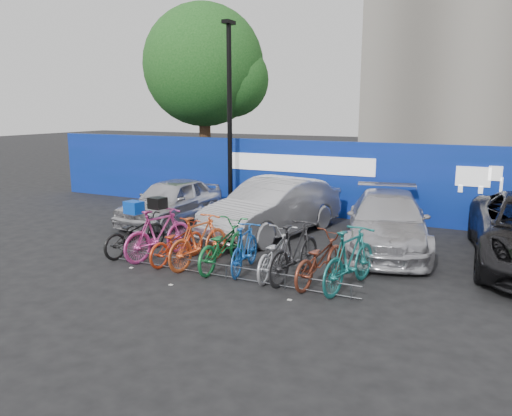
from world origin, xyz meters
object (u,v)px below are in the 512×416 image
Objects in this scene: car_1 at (273,207)px; bike_8 at (320,259)px; bike_2 at (177,242)px; bike_7 at (295,251)px; bike_4 at (222,245)px; bike_5 at (245,248)px; bike_rack at (226,271)px; tree at (209,69)px; bike_9 at (350,259)px; lamppost at (230,112)px; car_0 at (171,201)px; bike_0 at (135,234)px; bike_1 at (159,234)px; bike_3 at (199,241)px; bike_6 at (275,253)px; car_2 at (387,221)px.

car_1 is 3.94m from bike_8.
bike_7 is at bearing -170.79° from bike_2.
bike_5 is at bearing -179.35° from bike_4.
bike_rack is 1.65m from bike_2.
bike_9 is at bearing -47.83° from tree.
lamppost reaches higher than car_0.
bike_0 is at bearing -85.83° from lamppost.
car_0 is at bearing -45.94° from bike_5.
bike_5 is (0.54, 0.01, -0.01)m from bike_4.
car_1 is at bearing -48.43° from tree.
car_1 is at bearing -85.45° from bike_5.
car_0 is (2.81, -6.96, -4.40)m from tree.
bike_5 is 2.28m from bike_9.
bike_rack is at bearing 68.66° from bike_5.
bike_1 is at bearing -78.38° from lamppost.
car_1 reaches higher than bike_3.
bike_1 is at bearing -175.00° from bike_0.
bike_5 is (0.73, -3.12, -0.25)m from car_1.
bike_1 is at bearing -1.54° from bike_6.
bike_6 is (2.35, 0.11, 0.03)m from bike_2.
bike_2 is 3.95m from bike_9.
lamppost reaches higher than bike_8.
bike_2 is (-4.00, -3.21, -0.23)m from car_2.
bike_3 is at bearing -174.67° from bike_2.
bike_6 is (2.89, 0.05, -0.11)m from bike_1.
bike_9 is (3.95, 0.02, 0.15)m from bike_2.
bike_7 is at bearing -29.85° from car_0.
tree is 8.70m from car_0.
car_1 reaches higher than bike_9.
car_0 is at bearing -22.92° from bike_7.
car_0 is at bearing -68.01° from tree.
bike_6 is at bearing 37.02° from bike_rack.
car_1 is 3.24m from bike_3.
bike_3 is at bearing -169.99° from bike_1.
bike_0 is at bearing 9.01° from bike_8.
car_0 is 0.85× the size of car_1.
bike_6 is at bearing -53.34° from lamppost.
bike_7 is at bearing 174.18° from bike_6.
bike_5 is (1.67, 0.08, 0.05)m from bike_2.
car_1 is at bearing -43.20° from bike_8.
bike_7 is (2.80, 0.08, 0.14)m from bike_2.
lamppost is at bearing -62.88° from bike_4.
bike_7 is (2.21, 0.11, 0.02)m from bike_3.
bike_9 is (6.37, -3.17, -0.07)m from car_0.
car_2 reaches higher than car_0.
bike_rack is 2.20m from bike_1.
bike_0 reaches higher than bike_2.
bike_9 is at bearing -172.21° from bike_2.
bike_1 reaches higher than bike_4.
lamppost is 3.59× the size of bike_5.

